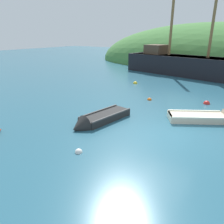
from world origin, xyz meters
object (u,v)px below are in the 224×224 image
rowboat_center (208,119)px  buoy_orange (149,100)px  sailing_ship (183,67)px  buoy_white (79,152)px  rowboat_near_dock (98,120)px  buoy_yellow (135,84)px  buoy_red (206,104)px

rowboat_center → buoy_orange: (-4.26, 1.92, -0.11)m
sailing_ship → buoy_white: 19.98m
rowboat_center → rowboat_near_dock: bearing=-174.1°
buoy_orange → buoy_white: buoy_orange is taller
rowboat_center → buoy_yellow: size_ratio=9.00×
buoy_red → buoy_yellow: 7.64m
buoy_white → rowboat_center: bearing=59.8°
rowboat_center → buoy_orange: rowboat_center is taller
buoy_red → buoy_orange: bearing=-161.2°
buoy_white → rowboat_near_dock: bearing=112.2°
sailing_ship → rowboat_center: (5.16, -13.51, -0.73)m
rowboat_center → rowboat_near_dock: (-4.91, -3.48, 0.01)m
sailing_ship → buoy_orange: (0.89, -11.59, -0.84)m
buoy_red → buoy_white: size_ratio=1.40×
buoy_red → sailing_ship: bearing=113.6°
rowboat_near_dock → buoy_red: bearing=157.6°
rowboat_center → rowboat_near_dock: 6.02m
buoy_yellow → buoy_white: (3.89, -12.67, 0.00)m
buoy_white → buoy_red: bearing=72.1°
buoy_red → buoy_yellow: size_ratio=1.04×
rowboat_center → buoy_red: size_ratio=8.68×
sailing_ship → rowboat_near_dock: size_ratio=4.37×
rowboat_center → buoy_red: rowboat_center is taller
sailing_ship → buoy_red: (4.53, -10.35, -0.84)m
buoy_orange → buoy_white: bearing=-86.3°
rowboat_near_dock → buoy_orange: bearing=-176.4°
buoy_red → buoy_orange: 3.84m
buoy_orange → rowboat_center: bearing=-24.2°
buoy_yellow → buoy_red: bearing=-24.1°
buoy_yellow → buoy_white: buoy_yellow is taller
buoy_yellow → buoy_orange: bearing=-52.5°
sailing_ship → rowboat_center: sailing_ship is taller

